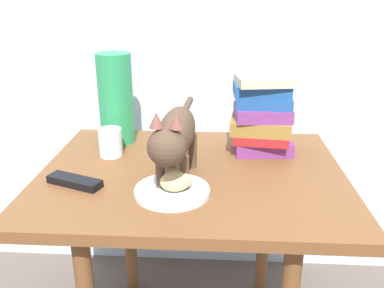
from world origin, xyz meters
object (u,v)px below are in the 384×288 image
at_px(candle_jar, 111,144).
at_px(tv_remote, 75,181).
at_px(side_table, 192,196).
at_px(cat, 175,135).
at_px(bread_roll, 176,181).
at_px(plate, 172,191).
at_px(book_stack, 262,115).
at_px(green_vase, 116,99).

xyz_separation_m(candle_jar, tv_remote, (-0.05, -0.20, -0.03)).
distance_m(side_table, cat, 0.23).
distance_m(bread_roll, candle_jar, 0.33).
xyz_separation_m(plate, bread_roll, (0.01, -0.01, 0.03)).
distance_m(side_table, bread_roll, 0.19).
xyz_separation_m(cat, book_stack, (0.24, 0.23, -0.01)).
relative_size(book_stack, candle_jar, 2.83).
xyz_separation_m(bread_roll, tv_remote, (-0.27, 0.04, -0.03)).
bearing_deg(side_table, bread_roll, -101.72).
bearing_deg(plate, book_stack, 49.83).
height_order(side_table, book_stack, book_stack).
bearing_deg(bread_roll, green_vase, 121.82).
relative_size(side_table, cat, 1.76).
height_order(bread_roll, tv_remote, bread_roll).
relative_size(bread_roll, candle_jar, 0.94).
height_order(side_table, cat, cat).
bearing_deg(plate, candle_jar, 131.89).
distance_m(book_stack, green_vase, 0.47).
relative_size(bread_roll, tv_remote, 0.53).
height_order(bread_roll, green_vase, green_vase).
bearing_deg(candle_jar, cat, -38.78).
relative_size(plate, tv_remote, 1.25).
bearing_deg(bread_roll, cat, 95.79).
relative_size(plate, green_vase, 0.65).
height_order(side_table, tv_remote, tv_remote).
bearing_deg(candle_jar, book_stack, 6.73).
bearing_deg(candle_jar, green_vase, 92.89).
distance_m(green_vase, candle_jar, 0.17).
height_order(cat, candle_jar, cat).
relative_size(cat, candle_jar, 5.64).
bearing_deg(plate, cat, 86.43).
height_order(plate, green_vase, green_vase).
relative_size(side_table, bread_roll, 10.54).
xyz_separation_m(side_table, green_vase, (-0.26, 0.22, 0.23)).
height_order(plate, cat, cat).
height_order(bread_roll, candle_jar, candle_jar).
distance_m(cat, tv_remote, 0.29).
distance_m(plate, bread_roll, 0.03).
xyz_separation_m(bread_roll, book_stack, (0.23, 0.30, 0.08)).
xyz_separation_m(side_table, bread_roll, (-0.03, -0.15, 0.12)).
relative_size(side_table, tv_remote, 5.62).
height_order(bread_roll, book_stack, book_stack).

